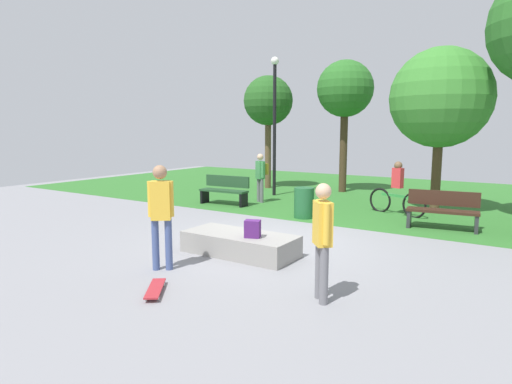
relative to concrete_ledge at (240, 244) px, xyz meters
name	(u,v)px	position (x,y,z in m)	size (l,w,h in m)	color
ground_plane	(271,241)	(-0.02, 1.16, -0.20)	(28.00, 28.00, 0.00)	gray
grass_lawn	(383,194)	(-0.02, 9.21, -0.20)	(26.60, 11.90, 0.01)	#2D6B28
concrete_ledge	(240,244)	(0.00, 0.00, 0.00)	(2.19, 0.96, 0.40)	gray
backpack_on_ledge	(253,229)	(0.36, -0.12, 0.36)	(0.28, 0.20, 0.32)	#4C1E66
skater_performing_trick	(161,209)	(-0.57, -1.47, 0.85)	(0.38, 0.35, 1.78)	#3F5184
skater_watching	(322,234)	(2.25, -1.26, 0.76)	(0.36, 0.37, 1.65)	slate
skateboard_by_ledge	(155,289)	(0.10, -2.30, -0.14)	(0.64, 0.76, 0.08)	#A5262D
park_bench_center_lawn	(225,190)	(-3.61, 4.30, 0.28)	(1.63, 0.57, 0.91)	#1E4223
park_bench_far_left	(443,209)	(2.84, 4.36, 0.28)	(1.65, 0.67, 0.91)	#331E14
tree_young_birch	(268,102)	(-4.55, 8.47, 3.27)	(1.97, 1.97, 4.50)	brown
tree_slender_maple	(345,90)	(-1.56, 9.07, 3.61)	(2.10, 2.10, 4.93)	#42301E
tree_leaning_ash	(441,98)	(2.21, 6.80, 3.04)	(2.83, 2.83, 4.67)	#4C3823
lamp_post	(275,114)	(-3.30, 6.85, 2.71)	(0.28, 0.28, 4.88)	black
trash_bin	(304,203)	(-0.54, 3.77, 0.21)	(0.54, 0.54, 0.82)	#1E592D
pedestrian_with_backpack	(261,173)	(-2.89, 5.31, 0.75)	(0.43, 0.44, 1.59)	slate
cyclist_on_bicycle	(397,192)	(1.42, 5.62, 0.43)	(1.74, 0.65, 1.52)	black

